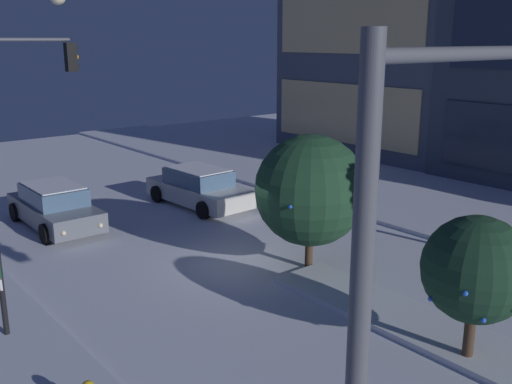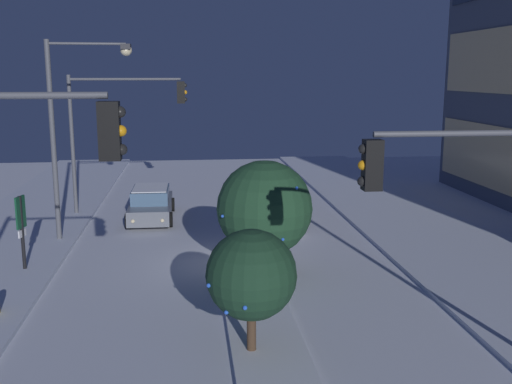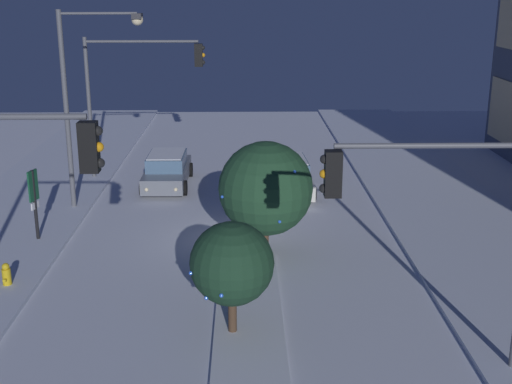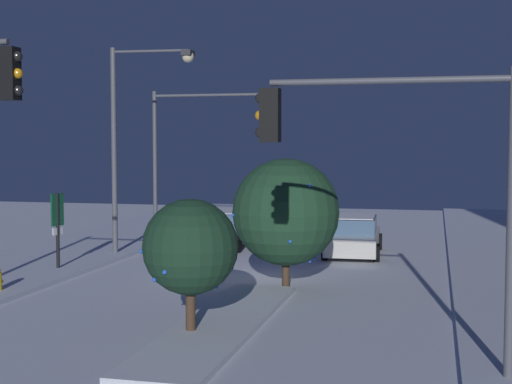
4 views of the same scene
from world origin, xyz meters
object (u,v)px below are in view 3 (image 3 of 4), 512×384
Objects in this scene: traffic_light_corner_far_right at (442,211)px; parking_info_sign at (34,197)px; street_lamp_arched at (87,82)px; car_far at (287,175)px; traffic_light_corner_near_left at (134,81)px; car_near at (167,170)px; decorated_tree_left_of_median at (266,189)px; fire_hydrant at (7,276)px; decorated_tree_median at (232,264)px.

parking_info_sign is (-8.60, -11.48, -2.28)m from traffic_light_corner_far_right.
car_far is at bearing 12.93° from street_lamp_arched.
street_lamp_arched is at bearing -103.70° from traffic_light_corner_near_left.
street_lamp_arched is 5.22m from parking_info_sign.
decorated_tree_left_of_median is at bearing 26.98° from car_near.
traffic_light_corner_near_left is at bearing 169.97° from fire_hydrant.
traffic_light_corner_near_left is 19.14m from traffic_light_corner_far_right.
car_near is 0.61× the size of street_lamp_arched.
street_lamp_arched is at bearing 104.17° from car_far.
fire_hydrant is 0.21× the size of decorated_tree_left_of_median.
decorated_tree_median is (14.99, 4.57, -2.59)m from traffic_light_corner_near_left.
street_lamp_arched is 8.97m from fire_hydrant.
street_lamp_arched is (3.33, -2.53, 4.37)m from car_near.
traffic_light_corner_near_left is 4.62m from street_lamp_arched.
decorated_tree_median is (2.96, 6.70, 1.59)m from fire_hydrant.
street_lamp_arched is 2.04× the size of decorated_tree_left_of_median.
car_near is at bearing 76.31° from parking_info_sign.
street_lamp_arched is 9.59× the size of fire_hydrant.
car_near and car_far have the same top height.
decorated_tree_left_of_median is at bearing 168.36° from car_far.
traffic_light_corner_far_right is (15.66, 7.70, 3.22)m from car_near.
fire_hydrant is at bearing -71.17° from decorated_tree_left_of_median.
car_near is 6.05m from street_lamp_arched.
traffic_light_corner_far_right is at bearing 68.44° from decorated_tree_median.
parking_info_sign is at bearing -177.06° from fire_hydrant.
traffic_light_corner_far_right is (14.69, 2.39, 3.22)m from car_far.
decorated_tree_left_of_median reaches higher than parking_info_sign.
parking_info_sign is at bearing -36.84° from traffic_light_corner_far_right.
traffic_light_corner_far_right is (16.80, 9.15, -0.64)m from traffic_light_corner_near_left.
car_far is 1.58× the size of decorated_tree_median.
car_near is 1.24× the size of decorated_tree_left_of_median.
fire_hydrant is 8.37m from decorated_tree_left_of_median.
decorated_tree_left_of_median reaches higher than car_near.
fire_hydrant is (9.93, -8.89, -0.32)m from car_far.
street_lamp_arched reaches higher than traffic_light_corner_far_right.
decorated_tree_median reaches higher than car_near.
parking_info_sign is 9.69m from decorated_tree_median.
traffic_light_corner_far_right is at bearing 25.67° from decorated_tree_left_of_median.
car_far is 0.86× the size of traffic_light_corner_far_right.
decorated_tree_median is at bearing -30.13° from parking_info_sign.
traffic_light_corner_far_right is at bearing -61.42° from traffic_light_corner_near_left.
car_far is 1.26× the size of decorated_tree_left_of_median.
fire_hydrant is 0.31× the size of parking_info_sign.
traffic_light_corner_far_right is 6.86× the size of fire_hydrant.
decorated_tree_left_of_median is (4.94, 6.68, -2.81)m from street_lamp_arched.
fire_hydrant is 4.04m from parking_info_sign.
decorated_tree_left_of_median is (-7.40, -3.55, -1.66)m from traffic_light_corner_far_right.
parking_info_sign reaches higher than fire_hydrant.
traffic_light_corner_near_left is 1.16× the size of traffic_light_corner_far_right.
car_near reaches higher than fire_hydrant.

